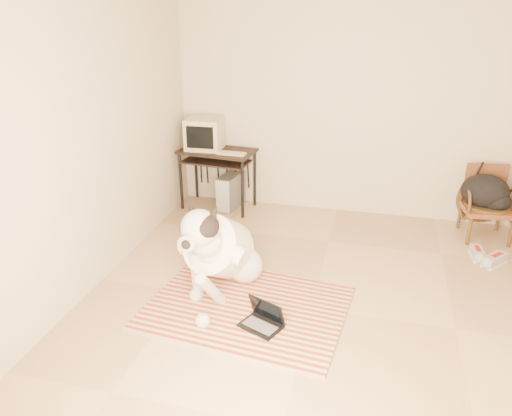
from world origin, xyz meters
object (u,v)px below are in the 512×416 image
at_px(crt_monitor, 205,133).
at_px(backpack, 487,193).
at_px(computer_desk, 217,159).
at_px(dog, 219,250).
at_px(laptop, 263,319).
at_px(pc_tower, 231,191).
at_px(rattan_chair, 487,203).

distance_m(crt_monitor, backpack, 3.29).
bearing_deg(computer_desk, dog, -71.51).
distance_m(laptop, pc_tower, 2.56).
height_order(laptop, rattan_chair, rattan_chair).
distance_m(crt_monitor, rattan_chair, 3.33).
relative_size(dog, backpack, 2.64).
height_order(laptop, pc_tower, pc_tower).
bearing_deg(computer_desk, rattan_chair, -1.07).
distance_m(pc_tower, backpack, 2.96).
relative_size(pc_tower, rattan_chair, 0.62).
relative_size(dog, pc_tower, 2.83).
distance_m(dog, crt_monitor, 2.11).
distance_m(crt_monitor, pc_tower, 0.79).
relative_size(computer_desk, crt_monitor, 2.16).
height_order(laptop, backpack, backpack).
xyz_separation_m(computer_desk, backpack, (3.09, -0.11, -0.12)).
distance_m(dog, rattan_chair, 3.07).
relative_size(pc_tower, backpack, 0.93).
height_order(rattan_chair, backpack, rattan_chair).
bearing_deg(computer_desk, laptop, -63.93).
bearing_deg(computer_desk, pc_tower, 20.89).
relative_size(crt_monitor, backpack, 0.84).
xyz_separation_m(crt_monitor, pc_tower, (0.32, 0.01, -0.72)).
bearing_deg(laptop, crt_monitor, 118.79).
xyz_separation_m(dog, backpack, (2.48, 1.71, 0.14)).
bearing_deg(backpack, crt_monitor, 177.14).
bearing_deg(backpack, pc_tower, 176.71).
height_order(computer_desk, pc_tower, computer_desk).
bearing_deg(crt_monitor, laptop, -61.21).
xyz_separation_m(laptop, crt_monitor, (-1.30, 2.36, 0.86)).
height_order(dog, pc_tower, dog).
bearing_deg(pc_tower, computer_desk, -159.11).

